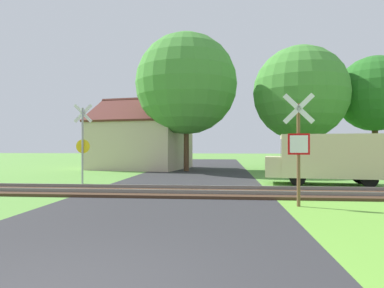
# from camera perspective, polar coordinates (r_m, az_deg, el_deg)

# --- Properties ---
(road_asphalt) EXTENTS (6.79, 80.00, 0.01)m
(road_asphalt) POSITION_cam_1_polar(r_m,az_deg,el_deg) (6.16, -11.68, -16.42)
(road_asphalt) COLOR #2D2D30
(road_asphalt) RESTS_ON ground
(rail_track) EXTENTS (60.00, 2.60, 0.22)m
(rail_track) POSITION_cam_1_polar(r_m,az_deg,el_deg) (12.53, -2.72, -7.96)
(rail_track) COLOR #422D1E
(rail_track) RESTS_ON ground
(stop_sign_near) EXTENTS (0.88, 0.17, 3.21)m
(stop_sign_near) POSITION_cam_1_polar(r_m,az_deg,el_deg) (10.12, 17.34, 0.01)
(stop_sign_near) COLOR brown
(stop_sign_near) RESTS_ON ground
(crossing_sign_far) EXTENTS (0.88, 0.14, 3.67)m
(crossing_sign_far) POSITION_cam_1_polar(r_m,az_deg,el_deg) (16.51, -17.76, 0.67)
(crossing_sign_far) COLOR #9E9EA5
(crossing_sign_far) RESTS_ON ground
(house) EXTENTS (7.84, 7.47, 5.50)m
(house) POSITION_cam_1_polar(r_m,az_deg,el_deg) (26.65, -8.36, 0.12)
(house) COLOR #C6B293
(house) RESTS_ON ground
(tree_center) EXTENTS (7.02, 7.02, 9.57)m
(tree_center) POSITION_cam_1_polar(r_m,az_deg,el_deg) (24.11, -0.95, 9.98)
(tree_center) COLOR #513823
(tree_center) RESTS_ON ground
(tree_right) EXTENTS (6.57, 6.57, 8.71)m
(tree_right) POSITION_cam_1_polar(r_m,az_deg,el_deg) (25.27, 17.65, 8.07)
(tree_right) COLOR #513823
(tree_right) RESTS_ON ground
(tree_far) EXTENTS (5.30, 5.30, 8.11)m
(tree_far) POSITION_cam_1_polar(r_m,az_deg,el_deg) (27.71, 28.17, 7.38)
(tree_far) COLOR #513823
(tree_far) RESTS_ON ground
(mail_truck) EXTENTS (5.11, 2.51, 2.24)m
(mail_truck) POSITION_cam_1_polar(r_m,az_deg,el_deg) (16.41, 21.35, -2.01)
(mail_truck) COLOR beige
(mail_truck) RESTS_ON ground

